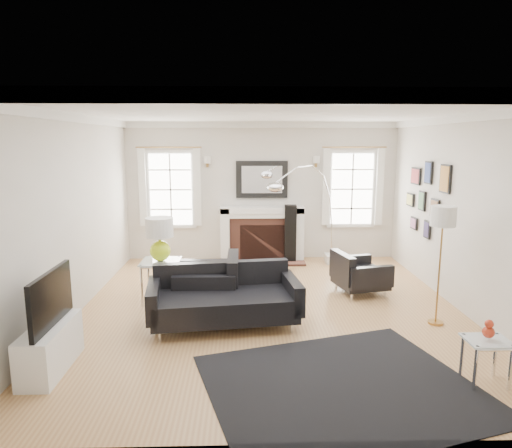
{
  "coord_description": "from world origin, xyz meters",
  "views": [
    {
      "loc": [
        -0.38,
        -6.31,
        2.42
      ],
      "look_at": [
        -0.19,
        0.3,
        1.22
      ],
      "focal_mm": 32.0,
      "sensor_mm": 36.0,
      "label": 1
    }
  ],
  "objects_px": {
    "sofa": "(224,299)",
    "armchair_right": "(357,274)",
    "fireplace": "(262,234)",
    "arc_floor_lamp": "(305,212)",
    "armchair_left": "(211,285)",
    "gourd_lamp": "(160,236)",
    "coffee_table": "(192,299)"
  },
  "relations": [
    {
      "from": "sofa",
      "to": "armchair_right",
      "type": "bearing_deg",
      "value": 29.89
    },
    {
      "from": "fireplace",
      "to": "sofa",
      "type": "distance_m",
      "value": 3.36
    },
    {
      "from": "sofa",
      "to": "arc_floor_lamp",
      "type": "height_order",
      "value": "arc_floor_lamp"
    },
    {
      "from": "arc_floor_lamp",
      "to": "sofa",
      "type": "bearing_deg",
      "value": -119.34
    },
    {
      "from": "fireplace",
      "to": "armchair_left",
      "type": "relative_size",
      "value": 1.72
    },
    {
      "from": "arc_floor_lamp",
      "to": "armchair_left",
      "type": "bearing_deg",
      "value": -129.46
    },
    {
      "from": "armchair_left",
      "to": "gourd_lamp",
      "type": "distance_m",
      "value": 1.09
    },
    {
      "from": "armchair_left",
      "to": "gourd_lamp",
      "type": "height_order",
      "value": "gourd_lamp"
    },
    {
      "from": "coffee_table",
      "to": "armchair_left",
      "type": "bearing_deg",
      "value": 64.41
    },
    {
      "from": "arc_floor_lamp",
      "to": "armchair_right",
      "type": "bearing_deg",
      "value": -63.05
    },
    {
      "from": "fireplace",
      "to": "arc_floor_lamp",
      "type": "xyz_separation_m",
      "value": [
        0.77,
        -0.77,
        0.58
      ]
    },
    {
      "from": "fireplace",
      "to": "sofa",
      "type": "relative_size",
      "value": 0.82
    },
    {
      "from": "gourd_lamp",
      "to": "armchair_left",
      "type": "bearing_deg",
      "value": -26.06
    },
    {
      "from": "arc_floor_lamp",
      "to": "fireplace",
      "type": "bearing_deg",
      "value": 135.29
    },
    {
      "from": "sofa",
      "to": "arc_floor_lamp",
      "type": "distance_m",
      "value": 3.0
    },
    {
      "from": "sofa",
      "to": "arc_floor_lamp",
      "type": "xyz_separation_m",
      "value": [
        1.42,
        2.53,
        0.77
      ]
    },
    {
      "from": "fireplace",
      "to": "coffee_table",
      "type": "xyz_separation_m",
      "value": [
        -1.08,
        -3.22,
        -0.22
      ]
    },
    {
      "from": "armchair_left",
      "to": "arc_floor_lamp",
      "type": "bearing_deg",
      "value": 50.54
    },
    {
      "from": "sofa",
      "to": "gourd_lamp",
      "type": "relative_size",
      "value": 3.11
    },
    {
      "from": "fireplace",
      "to": "armchair_left",
      "type": "xyz_separation_m",
      "value": [
        -0.85,
        -2.74,
        -0.17
      ]
    },
    {
      "from": "fireplace",
      "to": "gourd_lamp",
      "type": "bearing_deg",
      "value": -124.81
    },
    {
      "from": "fireplace",
      "to": "armchair_left",
      "type": "height_order",
      "value": "fireplace"
    },
    {
      "from": "sofa",
      "to": "coffee_table",
      "type": "relative_size",
      "value": 2.59
    },
    {
      "from": "sofa",
      "to": "arc_floor_lamp",
      "type": "bearing_deg",
      "value": 60.66
    },
    {
      "from": "fireplace",
      "to": "armchair_right",
      "type": "xyz_separation_m",
      "value": [
        1.45,
        -2.09,
        -0.23
      ]
    },
    {
      "from": "sofa",
      "to": "armchair_right",
      "type": "xyz_separation_m",
      "value": [
        2.09,
        1.2,
        -0.04
      ]
    },
    {
      "from": "sofa",
      "to": "gourd_lamp",
      "type": "xyz_separation_m",
      "value": [
        -0.99,
        0.93,
        0.66
      ]
    },
    {
      "from": "coffee_table",
      "to": "gourd_lamp",
      "type": "relative_size",
      "value": 1.2
    },
    {
      "from": "armchair_left",
      "to": "armchair_right",
      "type": "relative_size",
      "value": 1.02
    },
    {
      "from": "armchair_right",
      "to": "sofa",
      "type": "bearing_deg",
      "value": -150.11
    },
    {
      "from": "armchair_left",
      "to": "fireplace",
      "type": "bearing_deg",
      "value": 72.71
    },
    {
      "from": "sofa",
      "to": "gourd_lamp",
      "type": "bearing_deg",
      "value": 136.76
    }
  ]
}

